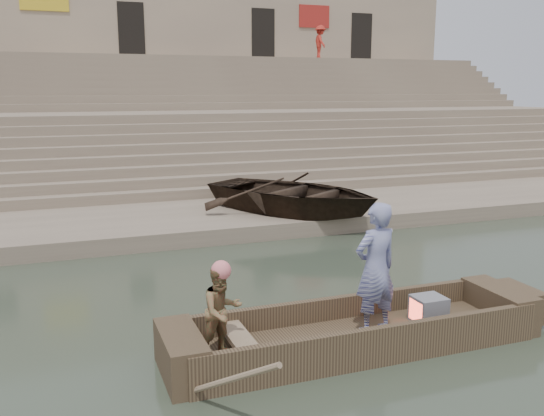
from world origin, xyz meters
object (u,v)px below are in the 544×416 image
main_rowboat (356,340)px  television (428,309)px  standing_man (376,268)px  rowing_man (222,311)px  pedestrian (320,42)px  beached_rowboat (293,193)px

main_rowboat → television: bearing=0.0°
standing_man → rowing_man: size_ratio=1.55×
television → pedestrian: size_ratio=0.27×
main_rowboat → television: 1.25m
rowing_man → beached_rowboat: bearing=44.3°
main_rowboat → pedestrian: 24.55m
standing_man → television: standing_man is taller
main_rowboat → standing_man: bearing=-6.6°
standing_man → pedestrian: bearing=-122.4°
television → pedestrian: bearing=69.3°
rowing_man → beached_rowboat: rowing_man is taller
rowing_man → pedestrian: size_ratio=0.73×
television → rowing_man: bearing=-179.7°
main_rowboat → beached_rowboat: beached_rowboat is taller
main_rowboat → rowing_man: size_ratio=4.06×
beached_rowboat → pedestrian: pedestrian is taller
rowing_man → television: size_ratio=2.68×
pedestrian → television: bearing=165.3°
main_rowboat → television: size_ratio=10.87×
pedestrian → beached_rowboat: bearing=158.8°
rowing_man → television: bearing=-16.8°
standing_man → pedestrian: size_ratio=1.13×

